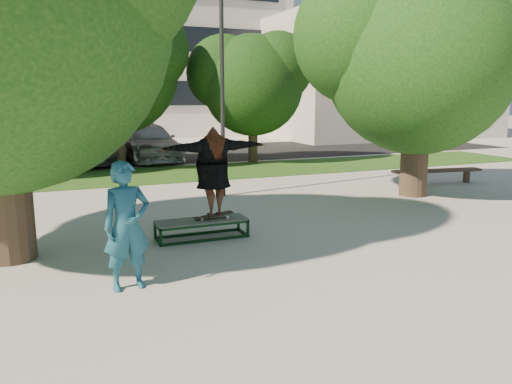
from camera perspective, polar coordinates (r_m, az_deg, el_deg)
name	(u,v)px	position (r m, az deg, el deg)	size (l,w,h in m)	color
ground	(258,248)	(9.34, 0.22, -6.40)	(120.00, 120.00, 0.00)	#A5A097
grass_strip	(185,173)	(18.49, -8.16, 2.15)	(30.00, 4.00, 0.02)	#1C4614
asphalt_strip	(131,155)	(24.64, -14.13, 4.07)	(40.00, 8.00, 0.01)	black
tree_right	(416,47)	(14.73, 17.86, 15.50)	(6.24, 5.33, 6.51)	#38281E
bg_tree_mid	(112,64)	(20.49, -16.10, 13.92)	(5.76, 4.92, 6.24)	#38281E
bg_tree_right	(251,79)	(21.32, -0.61, 12.78)	(5.04, 4.31, 5.43)	#38281E
lamppost	(222,82)	(13.96, -3.89, 12.38)	(0.25, 0.15, 6.11)	#2D2D30
office_building	(65,23)	(40.59, -21.02, 17.55)	(30.00, 14.12, 16.00)	beige
side_building	(375,79)	(37.07, 13.43, 12.45)	(15.00, 10.00, 8.00)	beige
grind_box	(202,229)	(9.98, -6.21, -4.21)	(1.80, 0.60, 0.38)	#113318
skater_rig	(213,171)	(9.81, -4.93, 2.36)	(2.18, 0.70, 1.83)	white
bystander	(127,226)	(7.42, -14.55, -3.77)	(0.69, 0.45, 1.88)	#1B5369
bench	(437,172)	(17.12, 19.96, 2.20)	(3.07, 0.86, 0.47)	#4B392D
car_dark	(11,146)	(22.52, -26.25, 4.73)	(1.71, 4.91, 1.62)	black
car_grey	(90,148)	(22.00, -18.48, 4.81)	(2.22, 4.82, 1.34)	slate
car_silver_b	(148,143)	(22.69, -12.24, 5.55)	(2.17, 5.34, 1.55)	#9D9DA1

